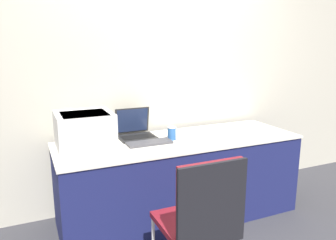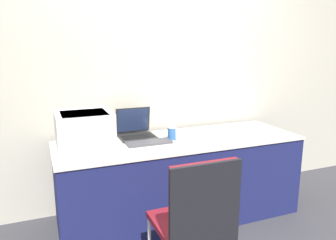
{
  "view_description": "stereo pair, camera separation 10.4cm",
  "coord_description": "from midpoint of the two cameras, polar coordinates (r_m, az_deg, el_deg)",
  "views": [
    {
      "loc": [
        -1.25,
        -2.19,
        1.58
      ],
      "look_at": [
        -0.1,
        0.4,
        0.94
      ],
      "focal_mm": 35.0,
      "sensor_mm": 36.0,
      "label": 1
    },
    {
      "loc": [
        -1.15,
        -2.23,
        1.58
      ],
      "look_at": [
        -0.1,
        0.4,
        0.94
      ],
      "focal_mm": 35.0,
      "sensor_mm": 36.0,
      "label": 2
    }
  ],
  "objects": [
    {
      "name": "mouse",
      "position": [
        2.9,
        1.08,
        -3.33
      ],
      "size": [
        0.07,
        0.04,
        0.03
      ],
      "color": "silver",
      "rests_on": "table"
    },
    {
      "name": "coffee_cup",
      "position": [
        2.93,
        -0.37,
        -2.31
      ],
      "size": [
        0.08,
        0.08,
        0.12
      ],
      "color": "#285699",
      "rests_on": "table"
    },
    {
      "name": "printer",
      "position": [
        2.76,
        -15.4,
        -1.54
      ],
      "size": [
        0.45,
        0.42,
        0.3
      ],
      "color": "silver",
      "rests_on": "table"
    },
    {
      "name": "wall_back",
      "position": [
        3.28,
        -2.35,
        7.9
      ],
      "size": [
        8.0,
        0.05,
        2.6
      ],
      "color": "#B7B2A3",
      "rests_on": "ground_plane"
    },
    {
      "name": "external_keyboard",
      "position": [
        2.82,
        -4.33,
        -3.98
      ],
      "size": [
        0.39,
        0.15,
        0.02
      ],
      "color": "#3D3D42",
      "rests_on": "table"
    },
    {
      "name": "chair",
      "position": [
        2.12,
        4.57,
        -15.96
      ],
      "size": [
        0.45,
        0.48,
        0.93
      ],
      "color": "maroon",
      "rests_on": "ground_plane"
    },
    {
      "name": "laptop_left",
      "position": [
        3.03,
        -6.69,
        -1.92
      ],
      "size": [
        0.33,
        0.29,
        0.26
      ],
      "color": "black",
      "rests_on": "table"
    },
    {
      "name": "ground_plane",
      "position": [
        2.97,
        4.15,
        -19.35
      ],
      "size": [
        14.0,
        14.0,
        0.0
      ],
      "primitive_type": "plane",
      "color": "#333338"
    },
    {
      "name": "table",
      "position": [
        3.08,
        1.07,
        -10.13
      ],
      "size": [
        2.2,
        0.74,
        0.76
      ],
      "color": "#191E51",
      "rests_on": "ground_plane"
    }
  ]
}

